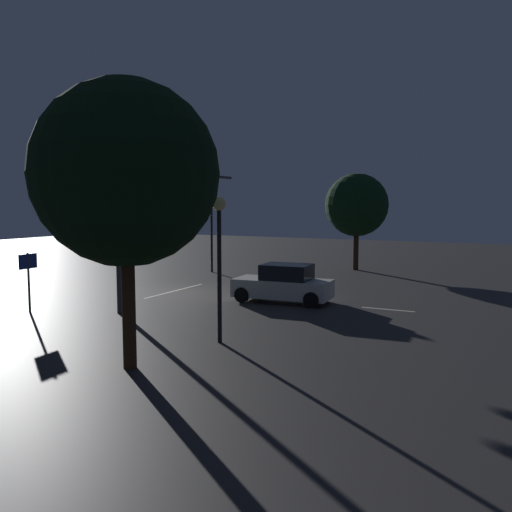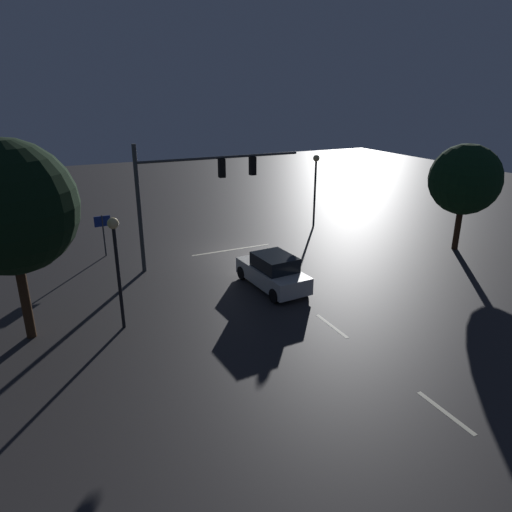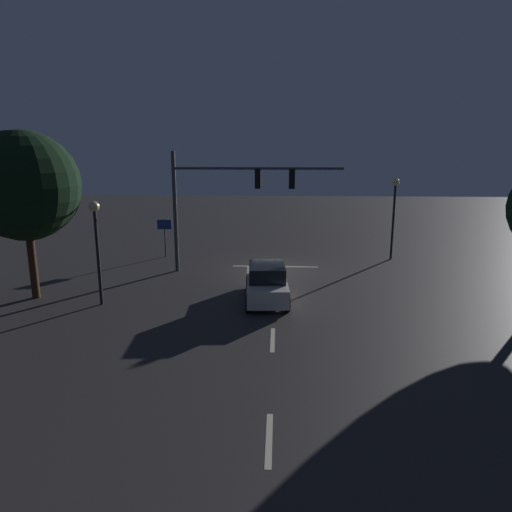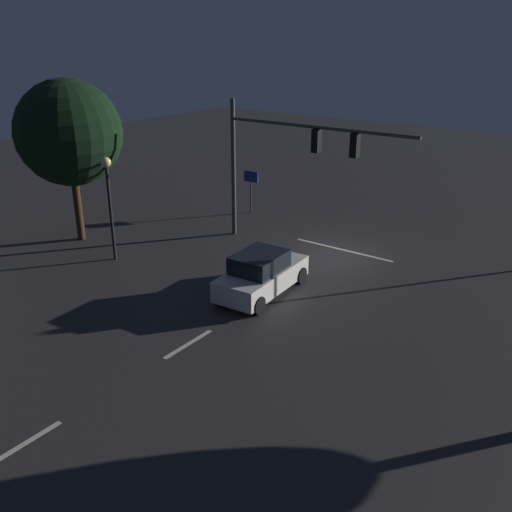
# 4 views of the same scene
# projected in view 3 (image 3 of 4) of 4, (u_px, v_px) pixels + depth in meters

# --- Properties ---
(ground_plane) EXTENTS (80.00, 80.00, 0.00)m
(ground_plane) POSITION_uv_depth(u_px,v_px,m) (275.00, 269.00, 26.94)
(ground_plane) COLOR #2D2B2B
(traffic_signal_assembly) EXTENTS (9.25, 0.47, 6.65)m
(traffic_signal_assembly) POSITION_uv_depth(u_px,v_px,m) (229.00, 191.00, 25.50)
(traffic_signal_assembly) COLOR #383A3D
(traffic_signal_assembly) RESTS_ON ground_plane
(lane_dash_far) EXTENTS (0.16, 2.20, 0.01)m
(lane_dash_far) POSITION_uv_depth(u_px,v_px,m) (274.00, 290.00, 23.06)
(lane_dash_far) COLOR beige
(lane_dash_far) RESTS_ON ground_plane
(lane_dash_mid) EXTENTS (0.16, 2.20, 0.01)m
(lane_dash_mid) POSITION_uv_depth(u_px,v_px,m) (273.00, 340.00, 17.22)
(lane_dash_mid) COLOR beige
(lane_dash_mid) RESTS_ON ground_plane
(lane_dash_near) EXTENTS (0.16, 2.20, 0.01)m
(lane_dash_near) POSITION_uv_depth(u_px,v_px,m) (269.00, 439.00, 11.39)
(lane_dash_near) COLOR beige
(lane_dash_near) RESTS_ON ground_plane
(stop_bar) EXTENTS (5.00, 0.16, 0.01)m
(stop_bar) POSITION_uv_depth(u_px,v_px,m) (275.00, 266.00, 27.57)
(stop_bar) COLOR beige
(stop_bar) RESTS_ON ground_plane
(car_approaching) EXTENTS (2.14, 4.46, 1.70)m
(car_approaching) POSITION_uv_depth(u_px,v_px,m) (267.00, 283.00, 21.50)
(car_approaching) COLOR silver
(car_approaching) RESTS_ON ground_plane
(street_lamp_left_kerb) EXTENTS (0.44, 0.44, 5.01)m
(street_lamp_left_kerb) POSITION_uv_depth(u_px,v_px,m) (394.00, 203.00, 28.56)
(street_lamp_left_kerb) COLOR black
(street_lamp_left_kerb) RESTS_ON ground_plane
(street_lamp_right_kerb) EXTENTS (0.44, 0.44, 4.62)m
(street_lamp_right_kerb) POSITION_uv_depth(u_px,v_px,m) (96.00, 233.00, 20.30)
(street_lamp_right_kerb) COLOR black
(street_lamp_right_kerb) RESTS_ON ground_plane
(route_sign) EXTENTS (0.90, 0.11, 2.43)m
(route_sign) POSITION_uv_depth(u_px,v_px,m) (165.00, 230.00, 29.65)
(route_sign) COLOR #383A3D
(route_sign) RESTS_ON ground_plane
(tree_right_near) EXTENTS (4.89, 4.89, 7.64)m
(tree_right_near) POSITION_uv_depth(u_px,v_px,m) (24.00, 186.00, 20.79)
(tree_right_near) COLOR #382314
(tree_right_near) RESTS_ON ground_plane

